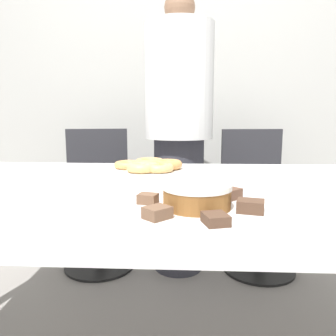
% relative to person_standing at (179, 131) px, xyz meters
% --- Properties ---
extents(wall_back, '(8.00, 0.05, 2.60)m').
position_rel_person_standing_xyz_m(wall_back, '(-0.01, 0.67, 0.45)').
color(wall_back, beige).
rests_on(wall_back, ground_plane).
extents(table, '(1.97, 1.01, 0.72)m').
position_rel_person_standing_xyz_m(table, '(-0.01, -0.93, -0.20)').
color(table, white).
rests_on(table, ground_plane).
extents(person_standing, '(0.40, 0.40, 1.63)m').
position_rel_person_standing_xyz_m(person_standing, '(0.00, 0.00, 0.00)').
color(person_standing, '#383842').
rests_on(person_standing, ground_plane).
extents(office_chair_left, '(0.53, 0.53, 0.86)m').
position_rel_person_standing_xyz_m(office_chair_left, '(-0.51, 0.05, -0.45)').
color(office_chair_left, black).
rests_on(office_chair_left, ground_plane).
extents(office_chair_right, '(0.50, 0.50, 0.86)m').
position_rel_person_standing_xyz_m(office_chair_right, '(0.49, 0.05, -0.45)').
color(office_chair_right, black).
rests_on(office_chair_right, ground_plane).
extents(plate_cake, '(0.33, 0.33, 0.01)m').
position_rel_person_standing_xyz_m(plate_cake, '(0.06, -1.20, -0.13)').
color(plate_cake, white).
rests_on(plate_cake, table).
extents(plate_donuts, '(0.36, 0.36, 0.01)m').
position_rel_person_standing_xyz_m(plate_donuts, '(-0.10, -0.67, -0.13)').
color(plate_donuts, white).
rests_on(plate_donuts, table).
extents(frosted_cake, '(0.16, 0.16, 0.06)m').
position_rel_person_standing_xyz_m(frosted_cake, '(0.06, -1.20, -0.09)').
color(frosted_cake, brown).
rests_on(frosted_cake, plate_cake).
extents(lamington_0, '(0.07, 0.06, 0.03)m').
position_rel_person_standing_xyz_m(lamington_0, '(0.18, -1.23, -0.11)').
color(lamington_0, '#513828').
rests_on(lamington_0, plate_cake).
extents(lamington_1, '(0.07, 0.07, 0.03)m').
position_rel_person_standing_xyz_m(lamington_1, '(0.15, -1.12, -0.11)').
color(lamington_1, brown).
rests_on(lamington_1, plate_cake).
extents(lamington_2, '(0.05, 0.05, 0.02)m').
position_rel_person_standing_xyz_m(lamington_2, '(0.03, -1.09, -0.11)').
color(lamington_2, brown).
rests_on(lamington_2, plate_cake).
extents(lamington_3, '(0.05, 0.05, 0.02)m').
position_rel_person_standing_xyz_m(lamington_3, '(-0.06, -1.17, -0.11)').
color(lamington_3, brown).
rests_on(lamington_3, plate_cake).
extents(lamington_4, '(0.07, 0.07, 0.03)m').
position_rel_person_standing_xyz_m(lamington_4, '(-0.02, -1.29, -0.11)').
color(lamington_4, brown).
rests_on(lamington_4, plate_cake).
extents(lamington_5, '(0.06, 0.06, 0.02)m').
position_rel_person_standing_xyz_m(lamington_5, '(0.09, -1.32, -0.11)').
color(lamington_5, '#513828').
rests_on(lamington_5, plate_cake).
extents(donut_0, '(0.10, 0.10, 0.03)m').
position_rel_person_standing_xyz_m(donut_0, '(-0.10, -0.67, -0.11)').
color(donut_0, tan).
rests_on(donut_0, plate_donuts).
extents(donut_1, '(0.12, 0.12, 0.03)m').
position_rel_person_standing_xyz_m(donut_1, '(-0.13, -0.72, -0.10)').
color(donut_1, '#E5AD66').
rests_on(donut_1, plate_donuts).
extents(donut_2, '(0.12, 0.12, 0.03)m').
position_rel_person_standing_xyz_m(donut_2, '(-0.07, -0.71, -0.11)').
color(donut_2, '#E5AD66').
rests_on(donut_2, plate_donuts).
extents(donut_3, '(0.12, 0.12, 0.04)m').
position_rel_person_standing_xyz_m(donut_3, '(-0.04, -0.64, -0.10)').
color(donut_3, '#D18E4C').
rests_on(donut_3, plate_donuts).
extents(donut_4, '(0.12, 0.12, 0.03)m').
position_rel_person_standing_xyz_m(donut_4, '(-0.12, -0.56, -0.11)').
color(donut_4, tan).
rests_on(donut_4, plate_donuts).
extents(donut_5, '(0.11, 0.11, 0.03)m').
position_rel_person_standing_xyz_m(donut_5, '(-0.20, -0.64, -0.11)').
color(donut_5, tan).
rests_on(donut_5, plate_donuts).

